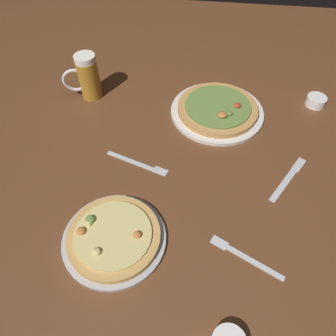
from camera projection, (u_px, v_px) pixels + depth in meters
The scene contains 8 objects.
ground_plane at pixel (168, 175), 1.00m from camera, with size 2.40×2.40×0.03m, color brown.
pizza_plate_near at pixel (114, 237), 0.83m from camera, with size 0.27×0.27×0.05m.
pizza_plate_far at pixel (217, 110), 1.15m from camera, with size 0.33×0.33×0.05m.
beer_mug_dark at pixel (87, 77), 1.16m from camera, with size 0.13×0.07×0.17m.
ramekin_butter at pixel (316, 101), 1.18m from camera, with size 0.07×0.07×0.03m, color white.
fork_left at pixel (138, 164), 1.00m from camera, with size 0.21×0.09×0.01m.
knife_right at pixel (288, 179), 0.97m from camera, with size 0.13×0.19×0.01m.
fork_spare at pixel (245, 256), 0.81m from camera, with size 0.19×0.10×0.01m.
Camera 1 is at (0.08, -0.61, 0.77)m, focal length 34.41 mm.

